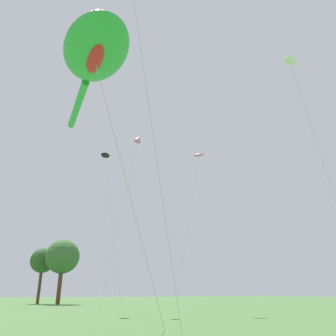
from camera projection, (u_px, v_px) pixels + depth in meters
big_show_kite at (95, 54)px, 15.08m from camera, size 7.10×9.86×12.31m
small_kite_diamond_red at (105, 156)px, 33.66m from camera, size 1.77×3.78×14.91m
small_kite_bird_shape at (138, 140)px, 33.86m from camera, size 1.99×4.20×16.72m
small_kite_delta_white at (199, 156)px, 33.81m from camera, size 1.96×3.10×14.93m
small_kite_stunt_black at (291, 62)px, 26.41m from camera, size 3.26×1.65×19.07m
tree_broad_distant at (63, 257)px, 53.93m from camera, size 5.34×5.34×9.85m
tree_oak_right at (43, 261)px, 56.39m from camera, size 4.05×4.05×8.83m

